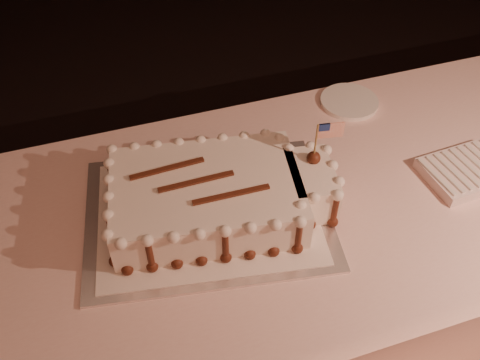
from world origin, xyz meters
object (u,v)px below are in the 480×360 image
object	(u,v)px
cake_board	(208,213)
side_plate	(349,102)
banquet_table	(284,289)
napkin_stack	(467,171)
sheet_cake	(220,196)

from	to	relation	value
cake_board	side_plate	xyz separation A→B (m)	(0.50, 0.28, 0.00)
banquet_table	napkin_stack	bearing A→B (deg)	-6.43
side_plate	sheet_cake	bearing A→B (deg)	-149.16
banquet_table	napkin_stack	xyz separation A→B (m)	(0.45, -0.05, 0.39)
sheet_cake	napkin_stack	distance (m)	0.63
napkin_stack	side_plate	size ratio (longest dim) A/B	1.32
sheet_cake	side_plate	size ratio (longest dim) A/B	3.32
banquet_table	side_plate	distance (m)	0.57
banquet_table	cake_board	world-z (taller)	cake_board
banquet_table	side_plate	bearing A→B (deg)	45.73
napkin_stack	side_plate	world-z (taller)	napkin_stack
cake_board	napkin_stack	bearing A→B (deg)	2.51
banquet_table	cake_board	distance (m)	0.43
banquet_table	sheet_cake	bearing A→B (deg)	172.46
sheet_cake	napkin_stack	size ratio (longest dim) A/B	2.51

